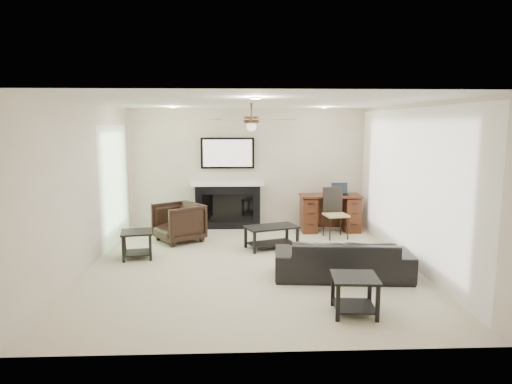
{
  "coord_description": "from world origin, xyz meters",
  "views": [
    {
      "loc": [
        -0.23,
        -6.88,
        2.2
      ],
      "look_at": [
        0.09,
        0.51,
        1.08
      ],
      "focal_mm": 32.0,
      "sensor_mm": 36.0,
      "label": 1
    }
  ],
  "objects_px": {
    "sofa": "(343,259)",
    "coffee_table": "(271,237)",
    "fireplace_unit": "(228,183)",
    "desk": "(330,213)",
    "armchair": "(179,222)"
  },
  "relations": [
    {
      "from": "sofa",
      "to": "coffee_table",
      "type": "xyz_separation_m",
      "value": [
        -0.9,
        1.6,
        -0.08
      ]
    },
    {
      "from": "sofa",
      "to": "armchair",
      "type": "height_order",
      "value": "armchair"
    },
    {
      "from": "coffee_table",
      "to": "desk",
      "type": "xyz_separation_m",
      "value": [
        1.3,
        1.24,
        0.18
      ]
    },
    {
      "from": "desk",
      "to": "armchair",
      "type": "bearing_deg",
      "value": -167.11
    },
    {
      "from": "coffee_table",
      "to": "fireplace_unit",
      "type": "distance_m",
      "value": 1.95
    },
    {
      "from": "fireplace_unit",
      "to": "desk",
      "type": "relative_size",
      "value": 1.57
    },
    {
      "from": "sofa",
      "to": "fireplace_unit",
      "type": "xyz_separation_m",
      "value": [
        -1.7,
        3.22,
        0.67
      ]
    },
    {
      "from": "armchair",
      "to": "fireplace_unit",
      "type": "relative_size",
      "value": 0.42
    },
    {
      "from": "sofa",
      "to": "desk",
      "type": "xyz_separation_m",
      "value": [
        0.4,
        2.84,
        0.1
      ]
    },
    {
      "from": "coffee_table",
      "to": "fireplace_unit",
      "type": "height_order",
      "value": "fireplace_unit"
    },
    {
      "from": "fireplace_unit",
      "to": "desk",
      "type": "height_order",
      "value": "fireplace_unit"
    },
    {
      "from": "fireplace_unit",
      "to": "desk",
      "type": "xyz_separation_m",
      "value": [
        2.09,
        -0.38,
        -0.57
      ]
    },
    {
      "from": "armchair",
      "to": "desk",
      "type": "relative_size",
      "value": 0.65
    },
    {
      "from": "desk",
      "to": "sofa",
      "type": "bearing_deg",
      "value": -97.94
    },
    {
      "from": "armchair",
      "to": "fireplace_unit",
      "type": "xyz_separation_m",
      "value": [
        0.9,
        1.07,
        0.59
      ]
    }
  ]
}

